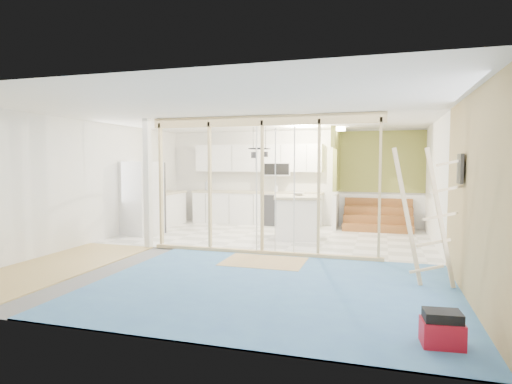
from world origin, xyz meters
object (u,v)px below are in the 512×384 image
(toolbox, at_px, (442,330))
(ladder, at_px, (428,217))
(fridge, at_px, (142,198))
(island, at_px, (296,218))

(toolbox, relative_size, ladder, 0.21)
(ladder, bearing_deg, toolbox, -104.53)
(fridge, xyz_separation_m, island, (3.64, 0.49, -0.39))
(island, relative_size, ladder, 0.63)
(fridge, bearing_deg, ladder, -10.10)
(fridge, height_order, island, fridge)
(fridge, height_order, toolbox, fridge)
(island, bearing_deg, toolbox, -78.02)
(island, xyz_separation_m, toolbox, (2.40, -5.20, -0.32))
(island, height_order, toolbox, island)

